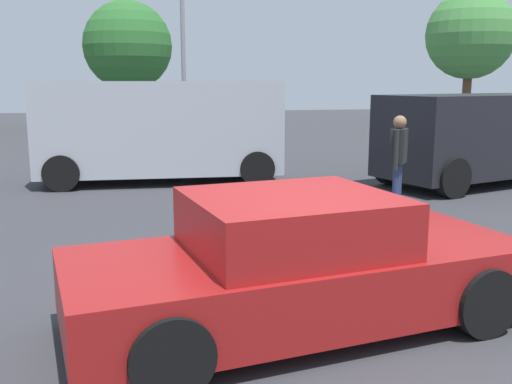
# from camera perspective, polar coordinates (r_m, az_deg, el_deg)

# --- Properties ---
(ground_plane) EXTENTS (80.00, 80.00, 0.00)m
(ground_plane) POSITION_cam_1_polar(r_m,az_deg,el_deg) (5.57, 5.59, -13.11)
(ground_plane) COLOR #38383D
(sedan_foreground) EXTENTS (4.48, 2.41, 1.26)m
(sedan_foreground) POSITION_cam_1_polar(r_m,az_deg,el_deg) (5.40, 4.17, -7.27)
(sedan_foreground) COLOR maroon
(sedan_foreground) RESTS_ON ground_plane
(dog) EXTENTS (0.54, 0.47, 0.40)m
(dog) POSITION_cam_1_polar(r_m,az_deg,el_deg) (8.75, -4.42, -2.44)
(dog) COLOR white
(dog) RESTS_ON ground_plane
(van_white) EXTENTS (5.41, 2.48, 2.26)m
(van_white) POSITION_cam_1_polar(r_m,az_deg,el_deg) (13.41, -9.39, 6.25)
(van_white) COLOR #B2B7C1
(van_white) RESTS_ON ground_plane
(suv_dark) EXTENTS (4.90, 3.15, 1.97)m
(suv_dark) POSITION_cam_1_polar(r_m,az_deg,el_deg) (13.69, 20.90, 5.19)
(suv_dark) COLOR black
(suv_dark) RESTS_ON ground_plane
(pedestrian) EXTENTS (0.43, 0.48, 1.67)m
(pedestrian) POSITION_cam_1_polar(r_m,az_deg,el_deg) (10.47, 13.81, 3.61)
(pedestrian) COLOR navy
(pedestrian) RESTS_ON ground_plane
(tree_back_left) EXTENTS (4.28, 4.28, 6.63)m
(tree_back_left) POSITION_cam_1_polar(r_m,az_deg,el_deg) (31.15, 20.31, 14.25)
(tree_back_left) COLOR brown
(tree_back_left) RESTS_ON ground_plane
(tree_back_right) EXTENTS (3.87, 3.87, 5.73)m
(tree_back_right) POSITION_cam_1_polar(r_m,az_deg,el_deg) (26.84, -12.49, 13.82)
(tree_back_right) COLOR brown
(tree_back_right) RESTS_ON ground_plane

